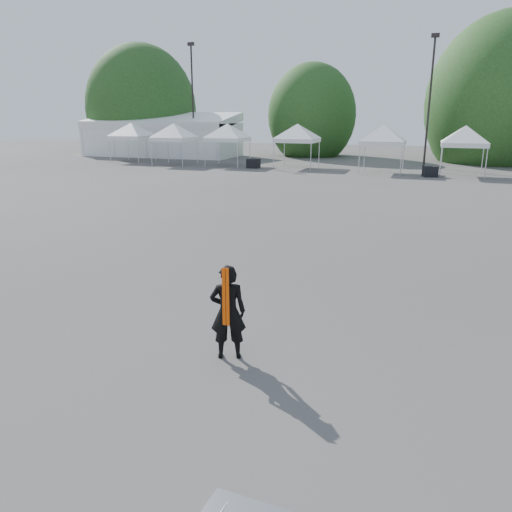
% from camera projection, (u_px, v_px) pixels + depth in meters
% --- Properties ---
extents(ground, '(120.00, 120.00, 0.00)m').
position_uv_depth(ground, '(253.00, 300.00, 11.35)').
color(ground, '#474442').
rests_on(ground, ground).
extents(marquee, '(15.00, 6.25, 4.23)m').
position_uv_depth(marquee, '(162.00, 136.00, 49.54)').
color(marquee, white).
rests_on(marquee, ground).
extents(light_pole_west, '(0.60, 0.25, 10.30)m').
position_uv_depth(light_pole_west, '(193.00, 95.00, 46.32)').
color(light_pole_west, black).
rests_on(light_pole_west, ground).
extents(light_pole_east, '(0.60, 0.25, 9.80)m').
position_uv_depth(light_pole_east, '(430.00, 94.00, 37.95)').
color(light_pole_east, black).
rests_on(light_pole_east, ground).
extents(tree_far_w, '(4.80, 4.80, 7.30)m').
position_uv_depth(tree_far_w, '(142.00, 109.00, 52.82)').
color(tree_far_w, '#382314').
rests_on(tree_far_w, ground).
extents(tree_mid_w, '(4.16, 4.16, 6.33)m').
position_uv_depth(tree_mid_w, '(312.00, 115.00, 49.12)').
color(tree_mid_w, '#382314').
rests_on(tree_mid_w, ground).
extents(tree_mid_e, '(5.12, 5.12, 7.79)m').
position_uv_depth(tree_mid_e, '(504.00, 104.00, 42.59)').
color(tree_mid_e, '#382314').
rests_on(tree_mid_e, ground).
extents(tent_a, '(4.30, 4.30, 3.88)m').
position_uv_depth(tent_a, '(131.00, 126.00, 43.57)').
color(tent_a, silver).
rests_on(tent_a, ground).
extents(tent_b, '(4.21, 4.21, 3.88)m').
position_uv_depth(tent_b, '(174.00, 127.00, 40.59)').
color(tent_b, silver).
rests_on(tent_b, ground).
extents(tent_c, '(4.25, 4.25, 3.88)m').
position_uv_depth(tent_c, '(227.00, 127.00, 39.88)').
color(tent_c, silver).
rests_on(tent_c, ground).
extents(tent_d, '(4.40, 4.40, 3.88)m').
position_uv_depth(tent_d, '(297.00, 127.00, 38.64)').
color(tent_d, silver).
rests_on(tent_d, ground).
extents(tent_e, '(4.29, 4.29, 3.88)m').
position_uv_depth(tent_e, '(384.00, 129.00, 35.24)').
color(tent_e, silver).
rests_on(tent_e, ground).
extents(tent_f, '(4.15, 4.15, 3.88)m').
position_uv_depth(tent_f, '(466.00, 130.00, 33.28)').
color(tent_f, silver).
rests_on(tent_f, ground).
extents(man, '(0.72, 0.60, 1.67)m').
position_uv_depth(man, '(228.00, 312.00, 8.46)').
color(man, black).
rests_on(man, ground).
extents(crate_west, '(0.99, 0.81, 0.71)m').
position_uv_depth(crate_west, '(253.00, 163.00, 38.70)').
color(crate_west, black).
rests_on(crate_west, ground).
extents(crate_mid, '(1.07, 0.93, 0.70)m').
position_uv_depth(crate_mid, '(430.00, 172.00, 33.33)').
color(crate_mid, black).
rests_on(crate_mid, ground).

